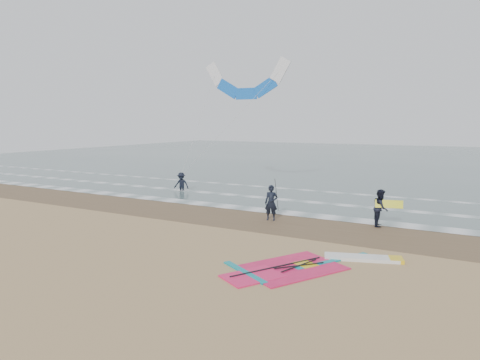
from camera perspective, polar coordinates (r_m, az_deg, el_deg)
The scene contains 11 objects.
ground at distance 17.23m, azimuth -3.36°, elevation -9.59°, with size 120.00×120.00×0.00m, color tan.
sea_water at distance 62.77m, azimuth 20.47°, elevation 2.54°, with size 120.00×80.00×0.02m, color #47605E.
wet_sand_band at distance 22.37m, azimuth 4.82°, elevation -5.54°, with size 120.00×5.00×0.01m, color brown.
foam_waterline at distance 26.40m, azimuth 8.71°, elevation -3.50°, with size 120.00×9.15×0.02m.
windsurf_rig at distance 15.80m, azimuth 9.55°, elevation -11.16°, with size 5.85×5.54×0.14m.
person_standing at distance 22.47m, azimuth 4.19°, elevation -3.05°, with size 0.68×0.45×1.87m, color black.
person_walking at distance 22.25m, azimuth 18.25°, elevation -3.56°, with size 0.90×0.70×1.85m, color black.
person_wading at distance 32.16m, azimuth -7.83°, elevation 0.06°, with size 1.14×0.65×1.76m, color black.
held_pole at distance 22.27m, azimuth 4.90°, elevation -2.02°, with size 0.17×0.86×1.82m.
carried_kiteboard at distance 22.04m, azimuth 19.25°, elevation -3.05°, with size 1.30×0.51×0.39m.
surf_kite at distance 32.54m, azimuth 0.83°, elevation 12.80°, with size 7.39×3.16×8.59m.
Camera 1 is at (8.72, -13.95, 5.11)m, focal length 32.00 mm.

